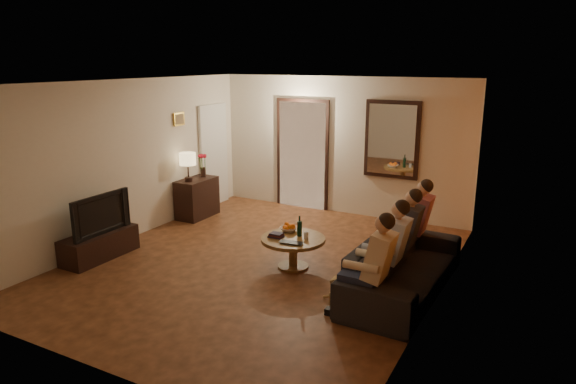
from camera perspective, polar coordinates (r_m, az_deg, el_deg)
The scene contains 33 objects.
floor at distance 7.59m, azimuth -3.09°, elevation -7.93°, with size 5.00×6.00×0.01m, color #412311.
ceiling at distance 7.02m, azimuth -3.39°, elevation 12.08°, with size 5.00×6.00×0.01m, color white.
back_wall at distance 9.83m, azimuth 5.88°, elevation 5.11°, with size 5.00×0.02×2.60m, color beige.
front_wall at distance 4.98m, azimuth -21.47°, elevation -5.23°, with size 5.00×0.02×2.60m, color beige.
left_wall at distance 8.73m, azimuth -17.44°, elevation 3.32°, with size 0.02×6.00×2.60m, color beige.
right_wall at distance 6.31m, azimuth 16.60°, elevation -0.76°, with size 0.02×6.00×2.60m, color beige.
orange_accent at distance 6.31m, azimuth 16.51°, elevation -0.75°, with size 0.01×6.00×2.60m, color orange.
kitchen_doorway at distance 10.18m, azimuth 1.62°, elevation 4.07°, with size 1.00×0.06×2.10m, color #FFE0A5.
door_trim at distance 10.17m, azimuth 1.60°, elevation 4.06°, with size 1.12×0.04×2.22m, color black.
fridge_glimpse at distance 10.11m, azimuth 2.90°, elevation 3.12°, with size 0.45×0.03×1.70m, color silver.
mirror_frame at distance 9.44m, azimuth 11.47°, elevation 5.73°, with size 1.00×0.05×1.40m, color black.
mirror_glass at distance 9.41m, azimuth 11.42°, elevation 5.71°, with size 0.86×0.02×1.26m, color white.
white_door at distance 10.47m, azimuth -8.25°, elevation 4.05°, with size 0.06×0.85×2.04m, color white.
framed_art at distance 9.57m, azimuth -12.03°, elevation 7.94°, with size 0.03×0.28×0.24m, color #B28C33.
art_canvas at distance 9.56m, azimuth -11.96°, elevation 7.94°, with size 0.01×0.22×0.18m, color brown.
dresser at distance 9.82m, azimuth -10.07°, elevation -0.65°, with size 0.45×0.82×0.73m, color black.
table_lamp at distance 9.50m, azimuth -11.05°, elevation 2.75°, with size 0.30×0.30×0.54m, color beige, non-canonical shape.
flower_vase at distance 9.85m, azimuth -9.44°, elevation 2.93°, with size 0.14×0.14×0.44m, color #B51329, non-canonical shape.
tv_stand at distance 8.23m, azimuth -20.19°, elevation -5.56°, with size 0.45×1.18×0.39m, color black.
tv at distance 8.08m, azimuth -20.50°, elevation -2.24°, with size 0.14×1.04×0.60m, color black.
sofa at distance 6.73m, azimuth 12.70°, elevation -8.11°, with size 0.93×2.37×0.69m, color black.
person_a at distance 5.86m, azimuth 9.48°, elevation -8.75°, with size 0.60×0.40×1.20m, color tan, non-canonical shape.
person_b at distance 6.39m, azimuth 11.22°, elevation -6.81°, with size 0.60×0.40×1.20m, color tan, non-canonical shape.
person_c at distance 6.94m, azimuth 12.69°, elevation -5.18°, with size 0.60×0.40×1.20m, color tan, non-canonical shape.
person_d at distance 7.49m, azimuth 13.93°, elevation -3.77°, with size 0.60×0.40×1.20m, color tan, non-canonical shape.
dog at distance 6.32m, azimuth 7.04°, elevation -10.06°, with size 0.56×0.24×0.56m, color #9D8148, non-canonical shape.
coffee_table at distance 7.37m, azimuth 0.57°, elevation -6.73°, with size 0.92×0.92×0.45m, color brown.
bowl at distance 7.54m, azimuth 0.13°, elevation -4.15°, with size 0.26×0.26×0.06m, color white.
oranges at distance 7.52m, azimuth 0.13°, elevation -3.65°, with size 0.20×0.20×0.08m, color orange, non-canonical shape.
wine_bottle at distance 7.30m, azimuth 1.29°, elevation -3.77°, with size 0.07×0.07×0.31m, color black, non-canonical shape.
wine_glass at distance 7.24m, azimuth 2.03°, elevation -4.82°, with size 0.06×0.06×0.10m, color silver.
book_stack at distance 7.29m, azimuth -1.33°, elevation -4.79°, with size 0.20×0.15×0.07m, color black, non-canonical shape.
laptop at distance 7.01m, azimuth 0.24°, elevation -5.79°, with size 0.33×0.21×0.03m, color black.
Camera 1 is at (3.65, -5.99, 2.90)m, focal length 32.00 mm.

